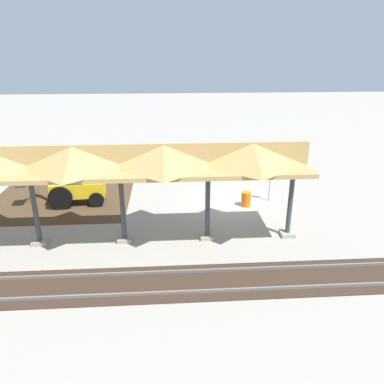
# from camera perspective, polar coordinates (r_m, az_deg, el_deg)

# --- Properties ---
(ground_plane) EXTENTS (120.00, 120.00, 0.00)m
(ground_plane) POSITION_cam_1_polar(r_m,az_deg,el_deg) (23.34, 5.78, -1.56)
(ground_plane) COLOR #9E998E
(dirt_work_zone) EXTENTS (8.56, 7.00, 0.01)m
(dirt_work_zone) POSITION_cam_1_polar(r_m,az_deg,el_deg) (24.82, -19.36, -1.28)
(dirt_work_zone) COLOR #4C3823
(dirt_work_zone) RESTS_ON ground
(platform_canopy) EXTENTS (25.83, 3.20, 4.90)m
(platform_canopy) POSITION_cam_1_polar(r_m,az_deg,el_deg) (18.44, -23.84, 4.28)
(platform_canopy) COLOR #9E998E
(platform_canopy) RESTS_ON ground
(rail_tracks) EXTENTS (60.00, 2.58, 0.15)m
(rail_tracks) POSITION_cam_1_polar(r_m,az_deg,el_deg) (16.12, 10.72, -12.93)
(rail_tracks) COLOR slate
(rail_tracks) RESTS_ON ground
(stop_sign) EXTENTS (0.74, 0.25, 2.29)m
(stop_sign) POSITION_cam_1_polar(r_m,az_deg,el_deg) (23.38, 11.86, 2.45)
(stop_sign) COLOR gray
(stop_sign) RESTS_ON ground
(backhoe) EXTENTS (5.18, 1.92, 2.82)m
(backhoe) POSITION_cam_1_polar(r_m,az_deg,el_deg) (23.64, -17.37, 1.15)
(backhoe) COLOR yellow
(backhoe) RESTS_ON ground
(dirt_mound) EXTENTS (3.83, 3.83, 1.58)m
(dirt_mound) POSITION_cam_1_polar(r_m,az_deg,el_deg) (25.63, -21.84, -0.93)
(dirt_mound) COLOR #4C3823
(dirt_mound) RESTS_ON ground
(traffic_barrel) EXTENTS (0.56, 0.56, 0.90)m
(traffic_barrel) POSITION_cam_1_polar(r_m,az_deg,el_deg) (22.74, 8.22, -1.07)
(traffic_barrel) COLOR orange
(traffic_barrel) RESTS_ON ground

